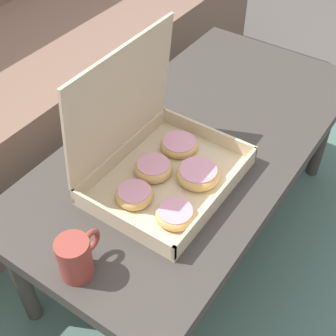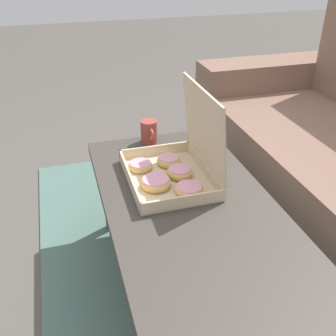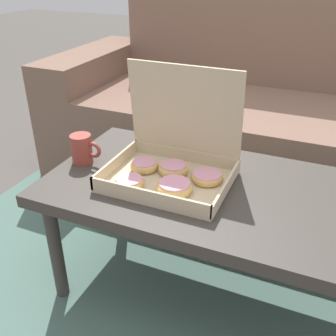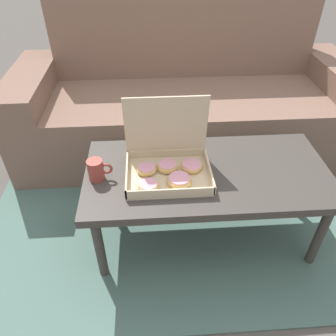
{
  "view_description": "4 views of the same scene",
  "coord_description": "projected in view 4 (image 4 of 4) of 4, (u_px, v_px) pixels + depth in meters",
  "views": [
    {
      "loc": [
        -0.85,
        -0.55,
        1.27
      ],
      "look_at": [
        -0.19,
        -0.09,
        0.49
      ],
      "focal_mm": 50.0,
      "sensor_mm": 36.0,
      "label": 1
    },
    {
      "loc": [
        0.99,
        -0.44,
        1.2
      ],
      "look_at": [
        -0.19,
        -0.09,
        0.49
      ],
      "focal_mm": 42.0,
      "sensor_mm": 36.0,
      "label": 2
    },
    {
      "loc": [
        0.23,
        -1.06,
        1.07
      ],
      "look_at": [
        -0.19,
        -0.09,
        0.49
      ],
      "focal_mm": 42.0,
      "sensor_mm": 36.0,
      "label": 3
    },
    {
      "loc": [
        -0.26,
        -1.23,
        1.39
      ],
      "look_at": [
        -0.19,
        -0.09,
        0.49
      ],
      "focal_mm": 35.0,
      "sensor_mm": 36.0,
      "label": 4
    }
  ],
  "objects": [
    {
      "name": "ground_plane",
      "position": [
        200.0,
        224.0,
        1.84
      ],
      "size": [
        12.0,
        12.0,
        0.0
      ],
      "primitive_type": "plane",
      "color": "#514C47"
    },
    {
      "name": "area_rug",
      "position": [
        193.0,
        188.0,
        2.07
      ],
      "size": [
        2.36,
        1.82,
        0.01
      ],
      "primitive_type": "cube",
      "color": "#4C6B60",
      "rests_on": "ground_plane"
    },
    {
      "name": "couch",
      "position": [
        186.0,
        104.0,
        2.27
      ],
      "size": [
        2.24,
        0.82,
        0.98
      ],
      "color": "#7A5B4C",
      "rests_on": "ground_plane"
    },
    {
      "name": "coffee_table",
      "position": [
        207.0,
        178.0,
        1.55
      ],
      "size": [
        1.14,
        0.56,
        0.44
      ],
      "color": "#3D3833",
      "rests_on": "ground_plane"
    },
    {
      "name": "pastry_box",
      "position": [
        168.0,
        163.0,
        1.47
      ],
      "size": [
        0.37,
        0.29,
        0.34
      ],
      "color": "beige",
      "rests_on": "coffee_table"
    },
    {
      "name": "coffee_mug",
      "position": [
        97.0,
        170.0,
        1.44
      ],
      "size": [
        0.11,
        0.07,
        0.1
      ],
      "color": "#993D33",
      "rests_on": "coffee_table"
    }
  ]
}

